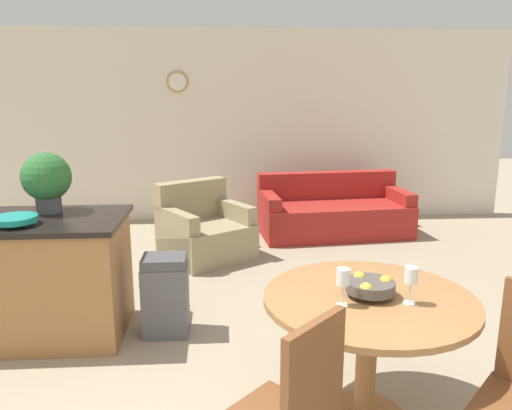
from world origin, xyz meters
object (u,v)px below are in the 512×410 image
object	(u,v)px
kitchen_island	(39,277)
trash_bin	(166,295)
wine_glass_right	(411,277)
armchair	(204,232)
dining_table	(368,326)
fruit_bowl	(370,286)
wine_glass_left	(343,279)
potted_plant	(46,179)
teal_bowl	(15,219)
couch	(333,213)

from	to	relation	value
kitchen_island	trash_bin	xyz separation A→B (m)	(0.95, -0.04, -0.16)
wine_glass_right	armchair	distance (m)	3.37
dining_table	fruit_bowl	world-z (taller)	fruit_bowl
wine_glass_left	kitchen_island	xyz separation A→B (m)	(-2.01, 1.31, -0.45)
wine_glass_left	dining_table	bearing A→B (deg)	31.39
dining_table	potted_plant	xyz separation A→B (m)	(-2.13, 1.39, 0.60)
kitchen_island	armchair	xyz separation A→B (m)	(1.19, 1.78, -0.18)
fruit_bowl	kitchen_island	size ratio (longest dim) A/B	0.20
dining_table	kitchen_island	distance (m)	2.50
wine_glass_left	trash_bin	bearing A→B (deg)	129.80
dining_table	fruit_bowl	xyz separation A→B (m)	(0.00, 0.00, 0.23)
teal_bowl	potted_plant	distance (m)	0.45
fruit_bowl	wine_glass_left	world-z (taller)	wine_glass_left
fruit_bowl	wine_glass_right	xyz separation A→B (m)	(0.18, -0.11, 0.09)
wine_glass_right	dining_table	bearing A→B (deg)	148.71
teal_bowl	fruit_bowl	bearing A→B (deg)	-24.24
fruit_bowl	couch	bearing A→B (deg)	80.19
armchair	fruit_bowl	bearing A→B (deg)	-104.54
wine_glass_right	teal_bowl	xyz separation A→B (m)	(-2.41, 1.12, 0.06)
wine_glass_right	trash_bin	size ratio (longest dim) A/B	0.32
dining_table	couch	bearing A→B (deg)	80.18
potted_plant	armchair	bearing A→B (deg)	54.76
potted_plant	dining_table	bearing A→B (deg)	-33.22
kitchen_island	potted_plant	bearing A→B (deg)	72.58
wine_glass_right	couch	xyz separation A→B (m)	(0.49, 3.94, -0.64)
wine_glass_left	potted_plant	distance (m)	2.48
trash_bin	fruit_bowl	bearing A→B (deg)	-43.20
wine_glass_right	couch	distance (m)	4.02
potted_plant	wine_glass_left	bearing A→B (deg)	-37.59
wine_glass_left	armchair	xyz separation A→B (m)	(-0.82, 3.10, -0.63)
potted_plant	kitchen_island	bearing A→B (deg)	-107.42
fruit_bowl	armchair	xyz separation A→B (m)	(-1.00, 2.99, -0.54)
trash_bin	wine_glass_right	bearing A→B (deg)	-41.96
wine_glass_left	teal_bowl	world-z (taller)	teal_bowl
fruit_bowl	potted_plant	distance (m)	2.57
kitchen_island	couch	distance (m)	3.88
trash_bin	armchair	size ratio (longest dim) A/B	0.53
dining_table	trash_bin	distance (m)	1.72
teal_bowl	potted_plant	xyz separation A→B (m)	(0.11, 0.38, 0.22)
wine_glass_right	fruit_bowl	bearing A→B (deg)	148.26
kitchen_island	teal_bowl	distance (m)	0.55
wine_glass_right	trash_bin	distance (m)	1.99
teal_bowl	wine_glass_left	bearing A→B (deg)	-28.48
dining_table	wine_glass_left	xyz separation A→B (m)	(-0.18, -0.11, 0.32)
teal_bowl	couch	distance (m)	4.10
dining_table	teal_bowl	world-z (taller)	teal_bowl
couch	potted_plant	bearing A→B (deg)	-144.53
kitchen_island	teal_bowl	bearing A→B (deg)	-104.11
fruit_bowl	kitchen_island	xyz separation A→B (m)	(-2.19, 1.20, -0.36)
teal_bowl	kitchen_island	bearing A→B (deg)	75.89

